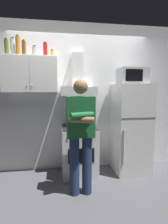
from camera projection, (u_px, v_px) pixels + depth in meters
The scene contains 16 objects.
ground_plane at pixel (84, 181), 2.91m from camera, with size 7.00×7.00×0.00m, color #4C4C51.
back_wall_tiled at pixel (79, 98), 3.33m from camera, with size 4.80×0.10×2.70m, color white.
upper_cabinet at pixel (31, 75), 2.94m from camera, with size 0.90×0.37×0.60m.
stove_oven at pixel (79, 151), 3.10m from camera, with size 0.60×0.62×0.87m.
range_hood at pixel (78, 84), 3.08m from camera, with size 0.60×0.44×0.75m.
refrigerator at pixel (131, 128), 3.19m from camera, with size 0.60×0.62×1.60m.
microwave at pixel (132, 76), 3.09m from camera, with size 0.48×0.37×0.28m.
person_standing at pixel (81, 133), 2.44m from camera, with size 0.38×0.33×1.64m.
cooking_pot at pixel (88, 124), 2.94m from camera, with size 0.28×0.18×0.10m.
bottle_canister_steel at pixel (35, 52), 2.93m from camera, with size 0.09×0.09×0.18m.
bottle_vodka_clear at pixel (13, 47), 2.87m from camera, with size 0.07×0.07×0.30m.
bottle_beer_brown at pixel (24, 49), 2.90m from camera, with size 0.06×0.06×0.27m.
bottle_soda_red at pixel (45, 50), 2.96m from camera, with size 0.07×0.07×0.25m.
bottle_olive_oil at pixel (6, 47), 2.82m from camera, with size 0.06×0.06×0.27m.
bottle_spice_jar at pixel (52, 54), 2.95m from camera, with size 0.06×0.06×0.12m.
bottle_liquor_amber at pixel (18, 46), 2.82m from camera, with size 0.07×0.07×0.32m.
Camera 1 is at (-0.41, -2.72, 1.49)m, focal length 28.10 mm.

